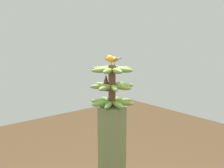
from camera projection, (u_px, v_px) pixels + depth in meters
banana_bunch at (112, 86)px, 1.89m from camera, size 0.31×0.31×0.28m
perched_bird at (112, 59)px, 1.88m from camera, size 0.17×0.07×0.07m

